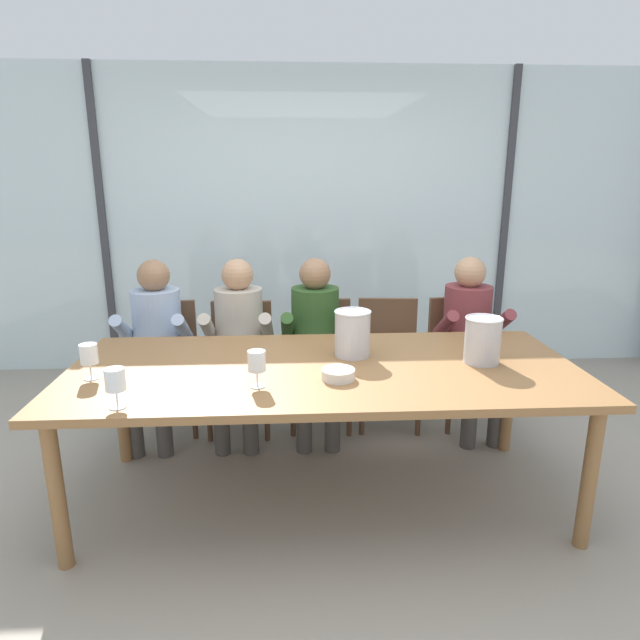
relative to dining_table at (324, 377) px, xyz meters
The scene contains 21 objects.
ground 1.22m from the dining_table, 90.00° to the left, with size 14.00×14.00×0.00m, color #9E9384.
window_glass_panel 2.26m from the dining_table, 90.00° to the left, with size 7.80×0.03×2.60m, color silver.
window_mullion_left 2.85m from the dining_table, 129.02° to the left, with size 0.06×0.06×2.60m, color #38383D.
window_mullion_right 2.85m from the dining_table, 50.98° to the left, with size 0.06×0.06×2.60m, color #38383D.
hillside_vineyard 5.45m from the dining_table, 90.00° to the left, with size 13.80×2.40×1.69m, color #477A38.
dining_table is the anchor object (origin of this frame).
chair_near_curtain 1.45m from the dining_table, 135.93° to the left, with size 0.48×0.48×0.86m.
chair_left_of_center 1.12m from the dining_table, 117.79° to the left, with size 0.45×0.45×0.86m.
chair_center 1.03m from the dining_table, 87.46° to the left, with size 0.46×0.46×0.86m.
chair_right_of_center 1.14m from the dining_table, 62.45° to the left, with size 0.48×0.48×0.86m.
chair_near_window_right 1.47m from the dining_table, 43.93° to the left, with size 0.49×0.49×0.86m.
person_pale_blue_shirt 1.35m from the dining_table, 141.33° to the left, with size 0.46×0.61×1.18m.
person_beige_jumper 0.99m from the dining_table, 121.27° to the left, with size 0.47×0.61×1.18m.
person_olive_shirt 0.85m from the dining_table, 89.90° to the left, with size 0.46×0.61×1.18m.
person_maroon_top 1.35m from the dining_table, 38.81° to the left, with size 0.47×0.62×1.18m.
ice_bucket_primary 0.85m from the dining_table, ahead, with size 0.19×0.19×0.24m.
ice_bucket_secondary 0.30m from the dining_table, 44.17° to the left, with size 0.20×0.20×0.25m.
tasting_bowl 0.21m from the dining_table, 73.44° to the right, with size 0.16×0.16×0.05m, color silver.
wine_glass_by_left_taster 0.46m from the dining_table, 141.08° to the right, with size 0.08×0.08×0.17m.
wine_glass_near_bucket 1.03m from the dining_table, 152.83° to the right, with size 0.08×0.08×0.17m.
wine_glass_center_pour 1.15m from the dining_table, behind, with size 0.08×0.08×0.17m.
Camera 1 is at (-0.17, -2.61, 1.71)m, focal length 30.34 mm.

